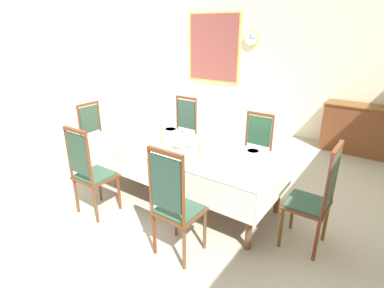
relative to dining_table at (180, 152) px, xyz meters
name	(u,v)px	position (x,y,z in m)	size (l,w,h in m)	color
ground	(175,203)	(0.00, -0.13, -0.70)	(6.76, 7.19, 0.04)	#BAB29C
back_wall	(282,56)	(0.00, 3.50, 0.96)	(6.76, 0.08, 3.28)	#ECE5C9
left_wall	(21,61)	(-3.42, -0.13, 0.96)	(0.08, 7.19, 3.28)	#EAE8CA
dining_table	(180,152)	(0.00, 0.00, 0.00)	(2.62, 1.03, 0.75)	brown
tablecloth	(180,153)	(0.00, 0.00, -0.02)	(2.64, 1.05, 0.37)	white
chair_south_a	(90,171)	(-0.66, -0.92, -0.09)	(0.44, 0.42, 1.16)	brown
chair_north_a	(182,131)	(-0.66, 0.92, -0.09)	(0.44, 0.42, 1.14)	brown
chair_south_b	(175,204)	(0.64, -0.93, -0.07)	(0.44, 0.42, 1.21)	brown
chair_north_b	(254,149)	(0.64, 0.92, -0.11)	(0.44, 0.42, 1.08)	brown
chair_head_west	(96,135)	(-1.71, 0.00, -0.11)	(0.42, 0.44, 1.08)	brown
chair_head_east	(315,197)	(1.72, 0.00, -0.08)	(0.42, 0.44, 1.18)	brown
soup_tureen	(182,139)	(0.04, 0.00, 0.19)	(0.29, 0.29, 0.23)	silver
candlestick_west	(161,132)	(-0.31, 0.00, 0.21)	(0.07, 0.07, 0.35)	gold
candlestick_east	(200,141)	(0.31, 0.00, 0.21)	(0.07, 0.07, 0.35)	gold
bowl_near_left	(147,126)	(-0.90, 0.34, 0.09)	(0.18, 0.18, 0.03)	silver
bowl_near_right	(171,130)	(-0.49, 0.41, 0.10)	(0.20, 0.20, 0.04)	silver
bowl_far_left	(253,152)	(0.87, 0.34, 0.10)	(0.17, 0.17, 0.04)	silver
spoon_primary	(143,126)	(-1.02, 0.37, 0.08)	(0.06, 0.17, 0.01)	gold
spoon_secondary	(165,129)	(-0.62, 0.44, 0.08)	(0.06, 0.17, 0.01)	gold
sideboard	(364,130)	(1.79, 3.19, -0.23)	(1.44, 0.48, 0.90)	brown
mounted_clock	(251,38)	(-0.68, 3.43, 1.30)	(0.33, 0.06, 0.33)	#D1B251
framed_painting	(214,48)	(-1.62, 3.44, 1.07)	(1.36, 0.05, 1.56)	#D1B251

